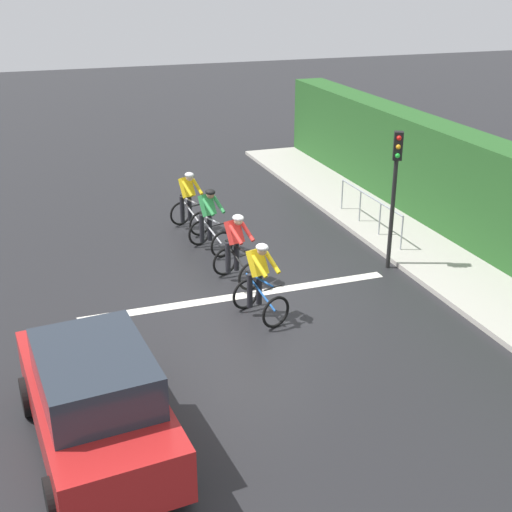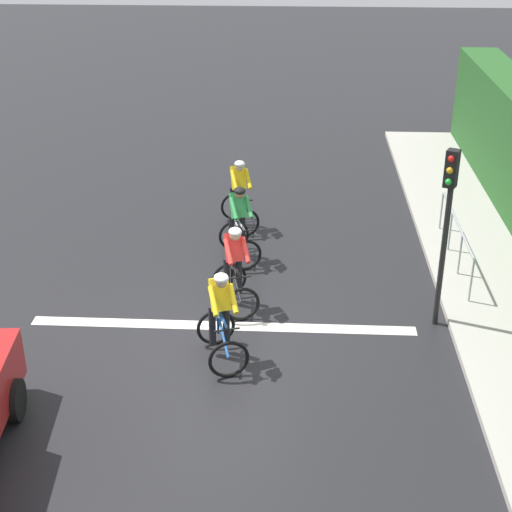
{
  "view_description": "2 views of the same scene",
  "coord_description": "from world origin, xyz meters",
  "px_view_note": "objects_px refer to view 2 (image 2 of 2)",
  "views": [
    {
      "loc": [
        -4.08,
        -12.34,
        6.62
      ],
      "look_at": [
        0.46,
        0.64,
        0.81
      ],
      "focal_mm": 47.44,
      "sensor_mm": 36.0,
      "label": 1
    },
    {
      "loc": [
        1.24,
        -11.43,
        7.27
      ],
      "look_at": [
        0.59,
        0.78,
        1.26
      ],
      "focal_mm": 53.61,
      "sensor_mm": 36.0,
      "label": 2
    }
  ],
  "objects_px": {
    "pedestrian_railing_kerbside": "(456,232)",
    "traffic_light_near_crossing": "(447,212)",
    "cyclist_mid": "(235,269)",
    "cyclist_fourth": "(221,318)",
    "cyclist_lead": "(239,195)",
    "cyclist_second": "(239,224)"
  },
  "relations": [
    {
      "from": "cyclist_lead",
      "to": "pedestrian_railing_kerbside",
      "type": "bearing_deg",
      "value": -21.04
    },
    {
      "from": "cyclist_mid",
      "to": "cyclist_second",
      "type": "bearing_deg",
      "value": 91.94
    },
    {
      "from": "cyclist_second",
      "to": "pedestrian_railing_kerbside",
      "type": "bearing_deg",
      "value": -1.65
    },
    {
      "from": "cyclist_mid",
      "to": "traffic_light_near_crossing",
      "type": "xyz_separation_m",
      "value": [
        3.67,
        -0.49,
        1.43
      ]
    },
    {
      "from": "cyclist_lead",
      "to": "cyclist_second",
      "type": "bearing_deg",
      "value": -85.93
    },
    {
      "from": "cyclist_mid",
      "to": "pedestrian_railing_kerbside",
      "type": "relative_size",
      "value": 0.49
    },
    {
      "from": "cyclist_second",
      "to": "traffic_light_near_crossing",
      "type": "relative_size",
      "value": 0.5
    },
    {
      "from": "cyclist_lead",
      "to": "traffic_light_near_crossing",
      "type": "xyz_separation_m",
      "value": [
        3.86,
        -4.17,
        1.43
      ]
    },
    {
      "from": "cyclist_second",
      "to": "pedestrian_railing_kerbside",
      "type": "xyz_separation_m",
      "value": [
        4.49,
        -0.13,
        -0.01
      ]
    },
    {
      "from": "cyclist_lead",
      "to": "pedestrian_railing_kerbside",
      "type": "height_order",
      "value": "cyclist_lead"
    },
    {
      "from": "cyclist_lead",
      "to": "traffic_light_near_crossing",
      "type": "height_order",
      "value": "traffic_light_near_crossing"
    },
    {
      "from": "cyclist_fourth",
      "to": "pedestrian_railing_kerbside",
      "type": "distance_m",
      "value": 5.83
    },
    {
      "from": "cyclist_mid",
      "to": "cyclist_fourth",
      "type": "height_order",
      "value": "same"
    },
    {
      "from": "cyclist_fourth",
      "to": "traffic_light_near_crossing",
      "type": "height_order",
      "value": "traffic_light_near_crossing"
    },
    {
      "from": "cyclist_lead",
      "to": "cyclist_mid",
      "type": "height_order",
      "value": "same"
    },
    {
      "from": "traffic_light_near_crossing",
      "to": "pedestrian_railing_kerbside",
      "type": "height_order",
      "value": "traffic_light_near_crossing"
    },
    {
      "from": "cyclist_fourth",
      "to": "pedestrian_railing_kerbside",
      "type": "xyz_separation_m",
      "value": [
        4.5,
        3.7,
        -0.01
      ]
    },
    {
      "from": "cyclist_fourth",
      "to": "cyclist_lead",
      "type": "bearing_deg",
      "value": 91.08
    },
    {
      "from": "pedestrian_railing_kerbside",
      "to": "traffic_light_near_crossing",
      "type": "bearing_deg",
      "value": -107.38
    },
    {
      "from": "traffic_light_near_crossing",
      "to": "pedestrian_railing_kerbside",
      "type": "distance_m",
      "value": 2.89
    },
    {
      "from": "cyclist_mid",
      "to": "cyclist_fourth",
      "type": "xyz_separation_m",
      "value": [
        -0.08,
        -1.8,
        0.0
      ]
    },
    {
      "from": "cyclist_second",
      "to": "cyclist_fourth",
      "type": "relative_size",
      "value": 1.0
    }
  ]
}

